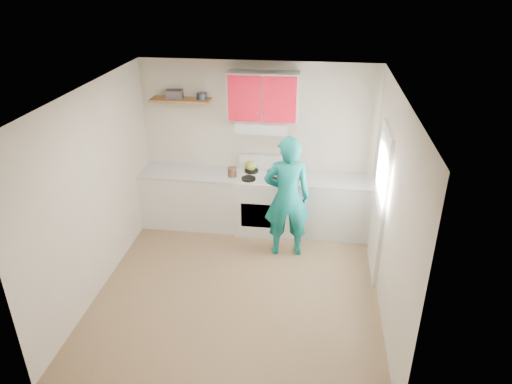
# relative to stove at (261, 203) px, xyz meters

# --- Properties ---
(floor) EXTENTS (3.80, 3.80, 0.00)m
(floor) POSITION_rel_stove_xyz_m (-0.10, -1.57, -0.46)
(floor) COLOR brown
(floor) RESTS_ON ground
(ceiling) EXTENTS (3.60, 3.80, 0.04)m
(ceiling) POSITION_rel_stove_xyz_m (-0.10, -1.57, 2.14)
(ceiling) COLOR white
(ceiling) RESTS_ON floor
(back_wall) EXTENTS (3.60, 0.04, 2.60)m
(back_wall) POSITION_rel_stove_xyz_m (-0.10, 0.32, 0.84)
(back_wall) COLOR beige
(back_wall) RESTS_ON floor
(front_wall) EXTENTS (3.60, 0.04, 2.60)m
(front_wall) POSITION_rel_stove_xyz_m (-0.10, -3.47, 0.84)
(front_wall) COLOR beige
(front_wall) RESTS_ON floor
(left_wall) EXTENTS (0.04, 3.80, 2.60)m
(left_wall) POSITION_rel_stove_xyz_m (-1.90, -1.57, 0.84)
(left_wall) COLOR beige
(left_wall) RESTS_ON floor
(right_wall) EXTENTS (0.04, 3.80, 2.60)m
(right_wall) POSITION_rel_stove_xyz_m (1.70, -1.57, 0.84)
(right_wall) COLOR beige
(right_wall) RESTS_ON floor
(door) EXTENTS (0.05, 0.85, 2.05)m
(door) POSITION_rel_stove_xyz_m (1.68, -0.88, 0.56)
(door) COLOR white
(door) RESTS_ON floor
(door_glass) EXTENTS (0.01, 0.55, 0.95)m
(door_glass) POSITION_rel_stove_xyz_m (1.65, -0.88, 0.99)
(door_glass) COLOR white
(door_glass) RESTS_ON door
(counter_left) EXTENTS (1.52, 0.60, 0.90)m
(counter_left) POSITION_rel_stove_xyz_m (-1.14, 0.02, -0.01)
(counter_left) COLOR silver
(counter_left) RESTS_ON floor
(counter_right) EXTENTS (1.32, 0.60, 0.90)m
(counter_right) POSITION_rel_stove_xyz_m (1.04, 0.02, -0.01)
(counter_right) COLOR silver
(counter_right) RESTS_ON floor
(stove) EXTENTS (0.76, 0.65, 0.92)m
(stove) POSITION_rel_stove_xyz_m (0.00, 0.00, 0.00)
(stove) COLOR white
(stove) RESTS_ON floor
(range_hood) EXTENTS (0.76, 0.44, 0.15)m
(range_hood) POSITION_rel_stove_xyz_m (0.00, 0.10, 1.24)
(range_hood) COLOR silver
(range_hood) RESTS_ON back_wall
(upper_cabinets) EXTENTS (1.02, 0.33, 0.70)m
(upper_cabinets) POSITION_rel_stove_xyz_m (0.00, 0.16, 1.66)
(upper_cabinets) COLOR red
(upper_cabinets) RESTS_ON back_wall
(shelf) EXTENTS (0.90, 0.30, 0.04)m
(shelf) POSITION_rel_stove_xyz_m (-1.25, 0.18, 1.56)
(shelf) COLOR brown
(shelf) RESTS_ON back_wall
(books) EXTENTS (0.27, 0.21, 0.13)m
(books) POSITION_rel_stove_xyz_m (-1.34, 0.17, 1.64)
(books) COLOR #3D3638
(books) RESTS_ON shelf
(tin) EXTENTS (0.20, 0.20, 0.09)m
(tin) POSITION_rel_stove_xyz_m (-0.93, 0.20, 1.62)
(tin) COLOR #333D4C
(tin) RESTS_ON shelf
(kettle) EXTENTS (0.18, 0.18, 0.15)m
(kettle) POSITION_rel_stove_xyz_m (-0.20, 0.19, 0.53)
(kettle) COLOR olive
(kettle) RESTS_ON stove
(crock) EXTENTS (0.15, 0.15, 0.16)m
(crock) POSITION_rel_stove_xyz_m (-0.44, -0.07, 0.52)
(crock) COLOR #4C3121
(crock) RESTS_ON counter_left
(cutting_board) EXTENTS (0.37, 0.29, 0.02)m
(cutting_board) POSITION_rel_stove_xyz_m (0.99, 0.02, 0.45)
(cutting_board) COLOR olive
(cutting_board) RESTS_ON counter_right
(silicone_mat) EXTENTS (0.32, 0.30, 0.01)m
(silicone_mat) POSITION_rel_stove_xyz_m (1.40, -0.04, 0.44)
(silicone_mat) COLOR red
(silicone_mat) RESTS_ON counter_right
(person) EXTENTS (0.72, 0.53, 1.81)m
(person) POSITION_rel_stove_xyz_m (0.44, -0.64, 0.44)
(person) COLOR #0B6A65
(person) RESTS_ON floor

